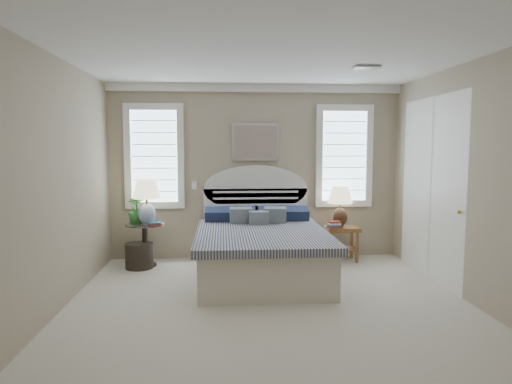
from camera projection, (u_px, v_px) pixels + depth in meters
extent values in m
cube|color=#B8AE9D|center=(272.00, 314.00, 4.78)|extent=(4.50, 5.00, 0.01)
cube|color=white|center=(273.00, 50.00, 4.51)|extent=(4.50, 5.00, 0.01)
cube|color=tan|center=(255.00, 172.00, 7.13)|extent=(4.50, 0.02, 2.70)
cube|color=tan|center=(46.00, 187.00, 4.48)|extent=(0.02, 5.00, 2.70)
cube|color=tan|center=(485.00, 185.00, 4.81)|extent=(0.02, 5.00, 2.70)
cube|color=white|center=(255.00, 88.00, 6.96)|extent=(4.50, 0.08, 0.12)
cube|color=#B2B2B2|center=(367.00, 68.00, 5.40)|extent=(0.30, 0.20, 0.02)
cube|color=white|center=(194.00, 185.00, 7.06)|extent=(0.08, 0.01, 0.12)
cube|color=#C9E8FF|center=(154.00, 156.00, 6.97)|extent=(0.90, 0.06, 1.60)
cube|color=#C9E8FF|center=(344.00, 156.00, 7.19)|extent=(0.90, 0.06, 1.60)
cube|color=silver|center=(256.00, 142.00, 7.04)|extent=(0.74, 0.04, 0.58)
cube|color=white|center=(431.00, 188.00, 6.02)|extent=(0.02, 1.80, 2.40)
cube|color=silver|center=(262.00, 258.00, 6.08)|extent=(1.60, 2.10, 0.55)
cube|color=navy|center=(262.00, 235.00, 5.99)|extent=(1.72, 2.15, 0.10)
cube|color=beige|center=(256.00, 223.00, 7.15)|extent=(1.62, 0.08, 1.10)
cube|color=#1E2A4C|center=(230.00, 215.00, 6.82)|extent=(0.75, 0.31, 0.23)
cube|color=#1E2A4C|center=(283.00, 214.00, 6.88)|extent=(0.75, 0.31, 0.23)
cube|color=#324E71|center=(241.00, 219.00, 6.61)|extent=(0.33, 0.20, 0.34)
cube|color=#324E71|center=(275.00, 218.00, 6.65)|extent=(0.33, 0.20, 0.34)
cube|color=#324E71|center=(259.00, 221.00, 6.53)|extent=(0.28, 0.14, 0.29)
cylinder|color=black|center=(146.00, 265.00, 6.69)|extent=(0.32, 0.32, 0.03)
cylinder|color=black|center=(145.00, 246.00, 6.67)|extent=(0.08, 0.08, 0.60)
cylinder|color=silver|center=(145.00, 224.00, 6.63)|extent=(0.56, 0.56, 0.02)
cube|color=brown|center=(342.00, 229.00, 6.96)|extent=(0.50, 0.40, 0.06)
cube|color=brown|center=(341.00, 249.00, 6.99)|extent=(0.44, 0.34, 0.03)
cube|color=brown|center=(331.00, 248.00, 6.82)|extent=(0.04, 0.04, 0.47)
cube|color=brown|center=(326.00, 244.00, 7.12)|extent=(0.04, 0.04, 0.47)
cube|color=brown|center=(357.00, 248.00, 6.85)|extent=(0.04, 0.04, 0.47)
cube|color=brown|center=(351.00, 243.00, 7.15)|extent=(0.04, 0.04, 0.47)
cylinder|color=black|center=(139.00, 256.00, 6.57)|extent=(0.43, 0.43, 0.36)
cylinder|color=silver|center=(147.00, 223.00, 6.58)|extent=(0.17, 0.17, 0.03)
ellipsoid|color=silver|center=(147.00, 214.00, 6.57)|extent=(0.32, 0.32, 0.31)
cylinder|color=gold|center=(147.00, 201.00, 6.55)|extent=(0.04, 0.04, 0.11)
cylinder|color=black|center=(340.00, 225.00, 7.00)|extent=(0.16, 0.16, 0.03)
ellipsoid|color=black|center=(340.00, 217.00, 6.99)|extent=(0.30, 0.30, 0.29)
cylinder|color=gold|center=(340.00, 206.00, 6.97)|extent=(0.04, 0.04, 0.11)
imported|color=#2B6C31|center=(136.00, 210.00, 6.61)|extent=(0.30, 0.30, 0.42)
cube|color=maroon|center=(155.00, 225.00, 6.44)|extent=(0.20, 0.15, 0.02)
cube|color=navy|center=(155.00, 223.00, 6.44)|extent=(0.19, 0.14, 0.02)
cube|color=maroon|center=(334.00, 227.00, 6.82)|extent=(0.22, 0.17, 0.03)
cube|color=navy|center=(334.00, 226.00, 6.82)|extent=(0.20, 0.16, 0.03)
cube|color=beige|center=(334.00, 224.00, 6.82)|extent=(0.19, 0.15, 0.03)
cube|color=maroon|center=(334.00, 222.00, 6.81)|extent=(0.18, 0.14, 0.03)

